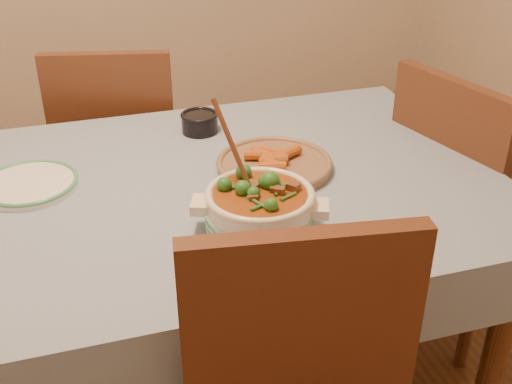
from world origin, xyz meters
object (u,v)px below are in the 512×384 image
(dining_table, at_px, (195,215))
(stew_casserole, at_px, (260,206))
(white_plate, at_px, (29,184))
(condiment_bowl, at_px, (200,121))
(chair_right, at_px, (463,194))
(chair_far, at_px, (120,148))
(fried_plate, at_px, (274,163))

(dining_table, xyz_separation_m, stew_casserole, (0.11, -0.25, 0.16))
(white_plate, distance_m, condiment_bowl, 0.56)
(white_plate, relative_size, condiment_bowl, 1.74)
(white_plate, bearing_deg, condiment_bowl, 23.29)
(dining_table, bearing_deg, condiment_bowl, 74.15)
(stew_casserole, bearing_deg, chair_right, 21.79)
(condiment_bowl, distance_m, chair_right, 0.89)
(chair_far, height_order, chair_right, chair_right)
(white_plate, height_order, condiment_bowl, condiment_bowl)
(chair_right, bearing_deg, stew_casserole, 96.61)
(fried_plate, bearing_deg, chair_far, 116.52)
(dining_table, distance_m, chair_far, 0.79)
(dining_table, relative_size, fried_plate, 4.20)
(condiment_bowl, relative_size, fried_plate, 0.37)
(chair_far, bearing_deg, stew_casserole, 115.91)
(white_plate, xyz_separation_m, chair_right, (1.33, -0.05, -0.23))
(white_plate, height_order, chair_right, chair_right)
(chair_right, bearing_deg, white_plate, 72.50)
(dining_table, height_order, fried_plate, fried_plate)
(condiment_bowl, bearing_deg, fried_plate, -65.55)
(white_plate, height_order, chair_far, chair_far)
(fried_plate, distance_m, chair_far, 0.86)
(fried_plate, xyz_separation_m, chair_far, (-0.37, 0.74, -0.25))
(condiment_bowl, height_order, chair_far, chair_far)
(chair_right, bearing_deg, dining_table, 78.92)
(fried_plate, height_order, chair_far, chair_far)
(fried_plate, bearing_deg, stew_casserole, -114.86)
(condiment_bowl, bearing_deg, stew_casserole, -88.95)
(dining_table, relative_size, chair_right, 1.76)
(condiment_bowl, relative_size, chair_right, 0.15)
(chair_right, bearing_deg, chair_far, 40.77)
(fried_plate, bearing_deg, chair_right, 3.19)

